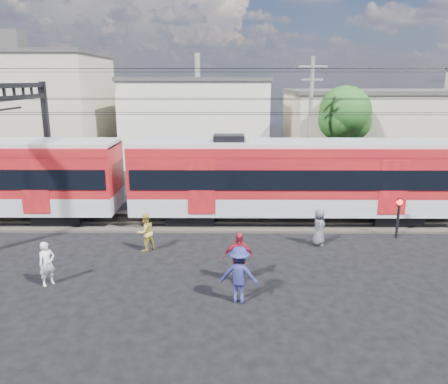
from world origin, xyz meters
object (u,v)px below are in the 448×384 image
Objects in this scene: crossing_signal at (399,211)px; pedestrian_a at (47,264)px; commuter_train at (297,176)px; pedestrian_c at (239,275)px.

pedestrian_a is at bearing -161.11° from crossing_signal.
commuter_train is 31.60× the size of pedestrian_a.
crossing_signal is at bearing -127.70° from pedestrian_c.
crossing_signal is at bearing -27.78° from commuter_train.
crossing_signal is at bearing -28.20° from pedestrian_a.
commuter_train reaches higher than pedestrian_c.
commuter_train is 8.96m from pedestrian_c.
pedestrian_c is 1.01× the size of crossing_signal.
pedestrian_c reaches higher than pedestrian_a.
pedestrian_c is at bearing -140.86° from crossing_signal.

